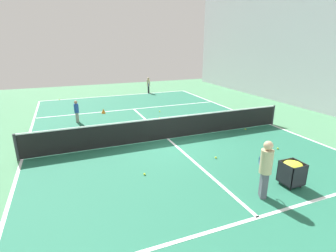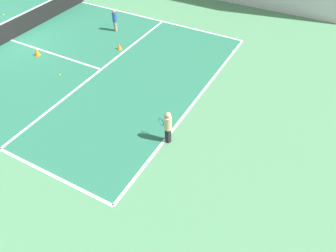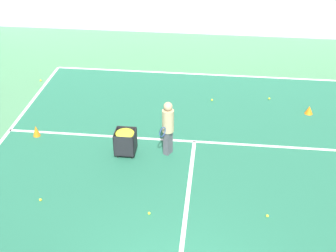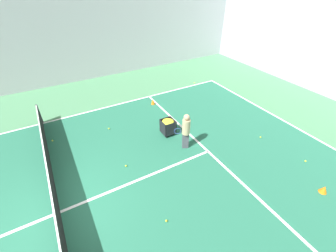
# 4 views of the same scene
# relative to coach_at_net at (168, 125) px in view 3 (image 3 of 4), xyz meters

# --- Properties ---
(line_baseline_far) EXTENTS (11.18, 0.10, 0.00)m
(line_baseline_far) POSITION_rel_coach_at_net_xyz_m (0.70, 5.35, -0.91)
(line_baseline_far) COLOR white
(line_baseline_far) RESTS_ON ground
(line_service_far) EXTENTS (11.18, 0.10, 0.00)m
(line_service_far) POSITION_rel_coach_at_net_xyz_m (0.70, 0.67, -0.91)
(line_service_far) COLOR white
(line_service_far) RESTS_ON ground
(coach_at_net) EXTENTS (0.43, 0.67, 1.61)m
(coach_at_net) POSITION_rel_coach_at_net_xyz_m (0.00, 0.00, 0.00)
(coach_at_net) COLOR #4C4C56
(coach_at_net) RESTS_ON ground
(ball_cart) EXTENTS (0.56, 0.56, 0.75)m
(ball_cart) POSITION_rel_coach_at_net_xyz_m (-1.16, -0.16, -0.40)
(ball_cart) COLOR black
(ball_cart) RESTS_ON ground
(training_cone_0) EXTENTS (0.21, 0.21, 0.33)m
(training_cone_0) POSITION_rel_coach_at_net_xyz_m (-3.96, 0.47, -0.75)
(training_cone_0) COLOR orange
(training_cone_0) RESTS_ON ground
(training_cone_2) EXTENTS (0.26, 0.26, 0.27)m
(training_cone_2) POSITION_rel_coach_at_net_xyz_m (4.22, 2.74, -0.78)
(training_cone_2) COLOR orange
(training_cone_2) RESTS_ON ground
(tennis_ball_1) EXTENTS (0.07, 0.07, 0.07)m
(tennis_ball_1) POSITION_rel_coach_at_net_xyz_m (2.58, -2.34, -0.88)
(tennis_ball_1) COLOR yellow
(tennis_ball_1) RESTS_ON ground
(tennis_ball_2) EXTENTS (0.07, 0.07, 0.07)m
(tennis_ball_2) POSITION_rel_coach_at_net_xyz_m (-0.15, -2.56, -0.88)
(tennis_ball_2) COLOR yellow
(tennis_ball_2) RESTS_ON ground
(tennis_ball_5) EXTENTS (0.07, 0.07, 0.07)m
(tennis_ball_5) POSITION_rel_coach_at_net_xyz_m (-5.13, 4.07, -0.88)
(tennis_ball_5) COLOR yellow
(tennis_ball_5) RESTS_ON ground
(tennis_ball_6) EXTENTS (0.07, 0.07, 0.07)m
(tennis_ball_6) POSITION_rel_coach_at_net_xyz_m (-2.83, -2.38, -0.88)
(tennis_ball_6) COLOR yellow
(tennis_ball_6) RESTS_ON ground
(tennis_ball_7) EXTENTS (0.07, 0.07, 0.07)m
(tennis_ball_7) POSITION_rel_coach_at_net_xyz_m (3.04, 3.59, -0.88)
(tennis_ball_7) COLOR yellow
(tennis_ball_7) RESTS_ON ground
(tennis_ball_9) EXTENTS (0.07, 0.07, 0.07)m
(tennis_ball_9) POSITION_rel_coach_at_net_xyz_m (1.12, 3.26, -0.88)
(tennis_ball_9) COLOR yellow
(tennis_ball_9) RESTS_ON ground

